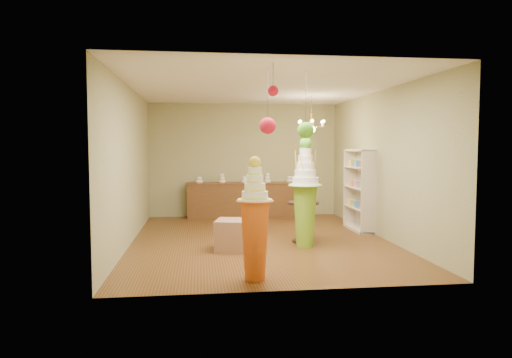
{
  "coord_description": "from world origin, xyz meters",
  "views": [
    {
      "loc": [
        -1.19,
        -8.92,
        1.85
      ],
      "look_at": [
        -0.07,
        0.0,
        1.22
      ],
      "focal_mm": 32.0,
      "sensor_mm": 36.0,
      "label": 1
    }
  ],
  "objects": [
    {
      "name": "round_table",
      "position": [
        0.81,
        -0.32,
        0.51
      ],
      "size": [
        0.81,
        0.81,
        0.79
      ],
      "rotation": [
        0.0,
        0.0,
        0.4
      ],
      "color": "black",
      "rests_on": "floor"
    },
    {
      "name": "chandelier",
      "position": [
        1.32,
        1.15,
        2.3
      ],
      "size": [
        0.87,
        0.87,
        0.85
      ],
      "rotation": [
        0.0,
        0.0,
        0.35
      ],
      "color": "gold",
      "rests_on": "ceiling"
    },
    {
      "name": "vase",
      "position": [
        0.81,
        -0.32,
        0.89
      ],
      "size": [
        0.2,
        0.2,
        0.2
      ],
      "primitive_type": "imported",
      "rotation": [
        0.0,
        0.0,
        0.06
      ],
      "color": "beige",
      "rests_on": "round_table"
    },
    {
      "name": "wall_left",
      "position": [
        -2.5,
        0.0,
        1.5
      ],
      "size": [
        0.04,
        6.5,
        3.0
      ],
      "primitive_type": "cube",
      "color": "#9A996D",
      "rests_on": "ground"
    },
    {
      "name": "ceiling",
      "position": [
        0.0,
        0.0,
        3.0
      ],
      "size": [
        6.5,
        6.5,
        0.0
      ],
      "primitive_type": "plane",
      "rotation": [
        3.14,
        0.0,
        0.0
      ],
      "color": "white",
      "rests_on": "ground"
    },
    {
      "name": "shelving_unit",
      "position": [
        2.34,
        0.8,
        0.9
      ],
      "size": [
        0.33,
        1.2,
        1.8
      ],
      "color": "beige",
      "rests_on": "floor"
    },
    {
      "name": "pom_red_right",
      "position": [
        -0.18,
        -2.72,
        2.62
      ],
      "size": [
        0.15,
        0.15,
        0.46
      ],
      "color": "#393029",
      "rests_on": "ceiling"
    },
    {
      "name": "wall_front",
      "position": [
        0.0,
        -3.25,
        1.5
      ],
      "size": [
        5.0,
        0.04,
        3.0
      ],
      "primitive_type": "cube",
      "color": "#9A996D",
      "rests_on": "ground"
    },
    {
      "name": "burlap_riser",
      "position": [
        -0.59,
        -0.84,
        0.28
      ],
      "size": [
        0.73,
        0.73,
        0.55
      ],
      "primitive_type": "cube",
      "rotation": [
        0.0,
        0.0,
        -0.23
      ],
      "color": "#90684F",
      "rests_on": "floor"
    },
    {
      "name": "pedestal_orange",
      "position": [
        -0.43,
        -2.7,
        0.7
      ],
      "size": [
        0.51,
        0.51,
        1.72
      ],
      "rotation": [
        0.0,
        0.0,
        0.06
      ],
      "color": "#D95C18",
      "rests_on": "floor"
    },
    {
      "name": "pedestal_green",
      "position": [
        0.75,
        -0.73,
        0.84
      ],
      "size": [
        0.71,
        0.71,
        2.03
      ],
      "rotation": [
        0.0,
        0.0,
        -0.22
      ],
      "color": "#79B026",
      "rests_on": "floor"
    },
    {
      "name": "wall_right",
      "position": [
        2.5,
        0.0,
        1.5
      ],
      "size": [
        0.04,
        6.5,
        3.0
      ],
      "primitive_type": "cube",
      "color": "#9A996D",
      "rests_on": "ground"
    },
    {
      "name": "floor",
      "position": [
        0.0,
        0.0,
        0.0
      ],
      "size": [
        6.5,
        6.5,
        0.0
      ],
      "primitive_type": "plane",
      "color": "#563517",
      "rests_on": "ground"
    },
    {
      "name": "pom_red_left",
      "position": [
        -0.18,
        -2.26,
        2.16
      ],
      "size": [
        0.24,
        0.24,
        0.96
      ],
      "color": "#393029",
      "rests_on": "ceiling"
    },
    {
      "name": "pom_green_mid",
      "position": [
        0.41,
        -2.17,
        2.1
      ],
      "size": [
        0.25,
        0.25,
        1.02
      ],
      "color": "#393029",
      "rests_on": "ceiling"
    },
    {
      "name": "sideboard",
      "position": [
        0.0,
        2.97,
        0.48
      ],
      "size": [
        3.04,
        0.54,
        1.16
      ],
      "color": "brown",
      "rests_on": "floor"
    },
    {
      "name": "wall_back",
      "position": [
        0.0,
        3.25,
        1.5
      ],
      "size": [
        5.0,
        0.04,
        3.0
      ],
      "primitive_type": "cube",
      "color": "#9A996D",
      "rests_on": "ground"
    }
  ]
}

